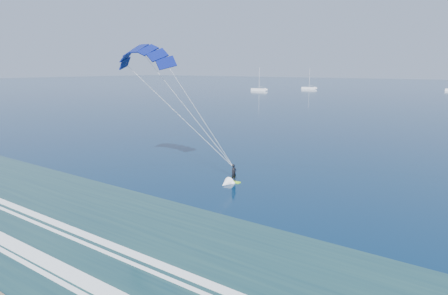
% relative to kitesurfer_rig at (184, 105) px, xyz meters
% --- Properties ---
extents(kitesurfer_rig, '(15.71, 6.52, 15.91)m').
position_rel_kitesurfer_rig_xyz_m(kitesurfer_rig, '(0.00, 0.00, 0.00)').
color(kitesurfer_rig, '#92EB1B').
rests_on(kitesurfer_rig, ground).
extents(sailboat_0, '(8.98, 2.40, 12.18)m').
position_rel_kitesurfer_rig_xyz_m(sailboat_0, '(-82.21, 152.07, -7.63)').
color(sailboat_0, white).
rests_on(sailboat_0, ground).
extents(sailboat_1, '(8.41, 2.40, 11.59)m').
position_rel_kitesurfer_rig_xyz_m(sailboat_1, '(-66.68, 181.19, -7.64)').
color(sailboat_1, white).
rests_on(sailboat_1, ground).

